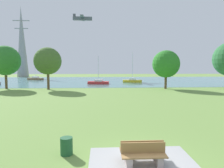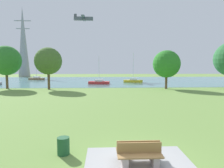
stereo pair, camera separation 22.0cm
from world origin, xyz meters
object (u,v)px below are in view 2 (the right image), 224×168
object	(u,v)px
tree_east_near	(48,61)
tree_west_far	(167,64)
litter_bin	(63,146)
sailboat_red	(99,82)
bench_facing_inland	(140,157)
sailboat_yellow	(133,81)
electricity_pylon	(23,42)
light_aircraft	(83,18)
bench_facing_water	(138,151)
sailboat_brown	(37,78)
tree_west_near	(6,61)

from	to	relation	value
tree_east_near	tree_west_far	xyz separation A→B (m)	(21.05, -0.08, -0.50)
litter_bin	sailboat_red	world-z (taller)	sailboat_red
sailboat_red	tree_west_far	world-z (taller)	tree_west_far
bench_facing_inland	sailboat_red	distance (m)	38.69
sailboat_yellow	tree_east_near	bearing A→B (deg)	-139.24
sailboat_red	electricity_pylon	size ratio (longest dim) A/B	0.24
sailboat_yellow	light_aircraft	xyz separation A→B (m)	(-14.20, 18.75, 19.75)
bench_facing_water	sailboat_red	xyz separation A→B (m)	(-2.36, 38.08, -0.01)
sailboat_yellow	light_aircraft	size ratio (longest dim) A/B	0.90
sailboat_red	electricity_pylon	bearing A→B (deg)	130.88
bench_facing_inland	sailboat_brown	size ratio (longest dim) A/B	0.31
bench_facing_water	tree_west_near	size ratio (longest dim) A/B	0.23
sailboat_yellow	light_aircraft	world-z (taller)	light_aircraft
sailboat_brown	tree_west_near	world-z (taller)	tree_west_near
bench_facing_inland	light_aircraft	distance (m)	65.40
electricity_pylon	light_aircraft	size ratio (longest dim) A/B	3.24
bench_facing_water	sailboat_red	distance (m)	38.15
sailboat_yellow	tree_west_near	xyz separation A→B (m)	(-25.24, -13.32, 4.65)
litter_bin	sailboat_brown	size ratio (longest dim) A/B	0.14
bench_facing_water	light_aircraft	distance (m)	64.90
tree_east_near	light_aircraft	world-z (taller)	light_aircraft
light_aircraft	sailboat_yellow	bearing A→B (deg)	-52.87
litter_bin	sailboat_red	distance (m)	37.22
bench_facing_inland	litter_bin	world-z (taller)	bench_facing_inland
tree_west_near	electricity_pylon	world-z (taller)	electricity_pylon
tree_west_far	sailboat_red	bearing A→B (deg)	139.72
litter_bin	sailboat_yellow	size ratio (longest dim) A/B	0.11
sailboat_yellow	tree_west_near	distance (m)	28.92
bench_facing_inland	tree_west_near	xyz separation A→B (m)	(-19.00, 29.76, 4.65)
litter_bin	tree_east_near	world-z (taller)	tree_east_near
sailboat_red	tree_west_far	bearing A→B (deg)	-40.28
bench_facing_water	bench_facing_inland	world-z (taller)	same
litter_bin	light_aircraft	xyz separation A→B (m)	(-4.68, 60.43, 19.82)
tree_west_far	light_aircraft	size ratio (longest dim) A/B	0.83
tree_east_near	tree_west_far	bearing A→B (deg)	-0.21
sailboat_red	light_aircraft	world-z (taller)	light_aircraft
bench_facing_water	tree_west_near	distance (m)	35.17
sailboat_yellow	tree_west_far	size ratio (longest dim) A/B	1.08
litter_bin	tree_west_near	bearing A→B (deg)	119.01
litter_bin	sailboat_red	size ratio (longest dim) A/B	0.12
bench_facing_water	tree_west_near	bearing A→B (deg)	123.03
bench_facing_water	litter_bin	size ratio (longest dim) A/B	2.25
electricity_pylon	sailboat_red	bearing A→B (deg)	-49.12
sailboat_yellow	electricity_pylon	world-z (taller)	electricity_pylon
tree_west_near	light_aircraft	xyz separation A→B (m)	(11.05, 32.08, 15.10)
sailboat_brown	light_aircraft	world-z (taller)	light_aircraft
bench_facing_inland	sailboat_red	xyz separation A→B (m)	(-2.36, 38.61, -0.01)
bench_facing_inland	electricity_pylon	xyz separation A→B (m)	(-32.72, 73.69, 13.21)
tree_east_near	litter_bin	bearing A→B (deg)	-73.86
tree_west_far	electricity_pylon	world-z (taller)	electricity_pylon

